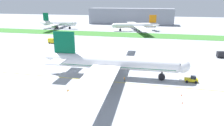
{
  "coord_description": "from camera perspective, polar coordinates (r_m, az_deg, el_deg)",
  "views": [
    {
      "loc": [
        20.08,
        -67.49,
        27.38
      ],
      "look_at": [
        3.22,
        7.46,
        3.54
      ],
      "focal_mm": 32.77,
      "sensor_mm": 36.0,
      "label": 1
    }
  ],
  "objects": [
    {
      "name": "ground_plane",
      "position": [
        75.55,
        -3.64,
        -4.05
      ],
      "size": [
        600.0,
        600.0,
        0.0
      ],
      "primitive_type": "plane",
      "color": "#9399A0",
      "rests_on": "ground"
    },
    {
      "name": "apron_taxi_line",
      "position": [
        72.88,
        -4.29,
        -4.88
      ],
      "size": [
        280.0,
        0.36,
        0.01
      ],
      "primitive_type": "cube",
      "color": "yellow",
      "rests_on": "ground"
    },
    {
      "name": "grass_median_strip",
      "position": [
        168.28,
        5.71,
        7.81
      ],
      "size": [
        320.0,
        24.0,
        0.1
      ],
      "primitive_type": "cube",
      "color": "#38722D",
      "rests_on": "ground"
    },
    {
      "name": "airliner_foreground",
      "position": [
        74.37,
        0.02,
        0.17
      ],
      "size": [
        53.88,
        86.3,
        16.33
      ],
      "color": "white",
      "rests_on": "ground"
    },
    {
      "name": "pushback_tug",
      "position": [
        76.11,
        21.3,
        -4.27
      ],
      "size": [
        6.16,
        2.46,
        2.22
      ],
      "color": "yellow",
      "rests_on": "ground"
    },
    {
      "name": "ground_crew_wingwalker_port",
      "position": [
        63.73,
        -12.13,
        -7.67
      ],
      "size": [
        0.55,
        0.31,
        1.58
      ],
      "color": "black",
      "rests_on": "ground"
    },
    {
      "name": "ground_crew_marshaller_front",
      "position": [
        71.56,
        3.45,
        -4.4
      ],
      "size": [
        0.45,
        0.52,
        1.7
      ],
      "color": "black",
      "rests_on": "ground"
    },
    {
      "name": "traffic_cone_near_nose",
      "position": [
        60.58,
        19.03,
        -10.36
      ],
      "size": [
        0.36,
        0.36,
        0.58
      ],
      "color": "#F2590C",
      "rests_on": "ground"
    },
    {
      "name": "traffic_cone_port_wing",
      "position": [
        65.0,
        18.84,
        -8.39
      ],
      "size": [
        0.36,
        0.36,
        0.58
      ],
      "color": "#F2590C",
      "rests_on": "ground"
    },
    {
      "name": "service_truck_baggage_loader",
      "position": [
        113.89,
        28.22,
        2.11
      ],
      "size": [
        4.67,
        3.23,
        3.17
      ],
      "color": "black",
      "rests_on": "ground"
    },
    {
      "name": "service_truck_fuel_bowser",
      "position": [
        139.9,
        -16.34,
        5.97
      ],
      "size": [
        5.66,
        3.07,
        3.21
      ],
      "color": "yellow",
      "rests_on": "ground"
    },
    {
      "name": "parked_airliner_far_left",
      "position": [
        211.13,
        -14.85,
        10.63
      ],
      "size": [
        38.02,
        58.59,
        15.19
      ],
      "color": "white",
      "rests_on": "ground"
    },
    {
      "name": "parked_airliner_far_centre",
      "position": [
        190.78,
        6.84,
        10.34
      ],
      "size": [
        43.49,
        70.55,
        14.31
      ],
      "color": "white",
      "rests_on": "ground"
    },
    {
      "name": "terminal_building",
      "position": [
        243.8,
        5.32,
        12.84
      ],
      "size": [
        95.93,
        20.0,
        18.0
      ],
      "primitive_type": "cube",
      "color": "gray",
      "rests_on": "ground"
    }
  ]
}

